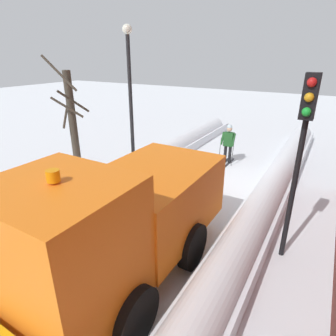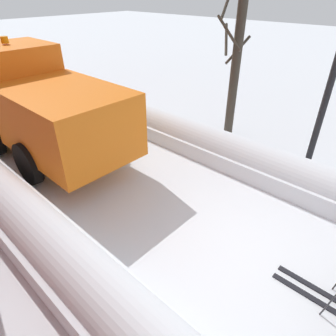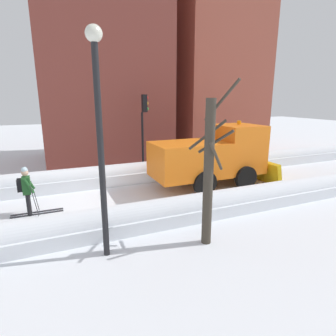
# 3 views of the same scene
# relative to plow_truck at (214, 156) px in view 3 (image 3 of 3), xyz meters

# --- Properties ---
(ground_plane) EXTENTS (80.00, 80.00, 0.00)m
(ground_plane) POSITION_rel_plow_truck_xyz_m (0.49, 3.80, -1.48)
(ground_plane) COLOR white
(snowbank_left) EXTENTS (1.10, 36.00, 0.99)m
(snowbank_left) POSITION_rel_plow_truck_xyz_m (-2.08, 3.80, -1.06)
(snowbank_left) COLOR white
(snowbank_left) RESTS_ON ground
(snowbank_right) EXTENTS (1.10, 36.00, 0.90)m
(snowbank_right) POSITION_rel_plow_truck_xyz_m (3.06, 3.80, -1.12)
(snowbank_right) COLOR white
(snowbank_right) RESTS_ON ground
(building_brick_mid) EXTENTS (6.77, 6.55, 13.47)m
(building_brick_mid) POSITION_rel_plow_truck_xyz_m (-8.24, 4.69, 5.26)
(building_brick_mid) COLOR brown
(building_brick_mid) RESTS_ON ground
(plow_truck) EXTENTS (3.20, 5.98, 3.12)m
(plow_truck) POSITION_rel_plow_truck_xyz_m (0.00, 0.00, 0.00)
(plow_truck) COLOR orange
(plow_truck) RESTS_ON ground
(skier) EXTENTS (0.62, 1.80, 1.81)m
(skier) POSITION_rel_plow_truck_xyz_m (0.45, -8.12, -0.48)
(skier) COLOR black
(skier) RESTS_ON ground
(traffic_light_pole) EXTENTS (0.28, 0.42, 4.35)m
(traffic_light_pole) POSITION_rel_plow_truck_xyz_m (-2.91, -2.52, 1.58)
(traffic_light_pole) COLOR black
(traffic_light_pole) RESTS_ON ground
(street_lamp) EXTENTS (0.40, 0.40, 5.79)m
(street_lamp) POSITION_rel_plow_truck_xyz_m (4.27, -6.03, 2.14)
(street_lamp) COLOR black
(street_lamp) RESTS_ON ground
(bare_tree_near) EXTENTS (1.15, 1.05, 4.68)m
(bare_tree_near) POSITION_rel_plow_truck_xyz_m (4.75, -3.16, 0.72)
(bare_tree_near) COLOR #3C352B
(bare_tree_near) RESTS_ON ground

